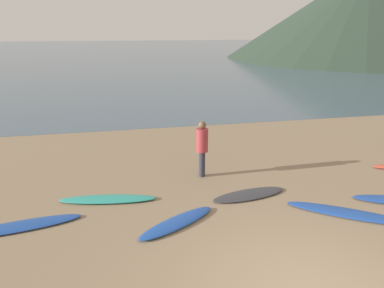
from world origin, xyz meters
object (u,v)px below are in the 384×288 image
Objects in this scene: surfboard_4 at (249,195)px; surfboard_2 at (108,199)px; surfboard_5 at (348,213)px; person_1 at (202,144)px; surfboard_3 at (177,222)px; surfboard_1 at (17,227)px.

surfboard_2 is at bearing 162.68° from surfboard_4.
surfboard_2 is 0.88× the size of surfboard_5.
person_1 is (2.58, 0.97, 0.89)m from surfboard_2.
person_1 is at bearing 29.65° from surfboard_2.
surfboard_4 is 1.91m from person_1.
surfboard_3 is at bearing -42.75° from person_1.
person_1 reaches higher than surfboard_4.
surfboard_3 reaches higher than surfboard_1.
surfboard_3 reaches higher than surfboard_2.
person_1 is (4.42, 1.83, 0.90)m from surfboard_1.
surfboard_3 is at bearing -18.76° from surfboard_1.
surfboard_5 is at bearing -36.44° from surfboard_3.
surfboard_2 is (1.84, 0.86, 0.01)m from surfboard_1.
person_1 reaches higher than surfboard_5.
surfboard_3 is at bearing -151.58° from surfboard_5.
surfboard_5 is 3.97m from person_1.
surfboard_2 is at bearing -86.95° from person_1.
person_1 reaches higher than surfboard_2.
surfboard_1 is 5.29m from surfboard_4.
surfboard_5 is at bearing -16.81° from surfboard_1.
person_1 is (-0.86, 1.44, 0.91)m from surfboard_4.
surfboard_1 reaches higher than surfboard_5.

